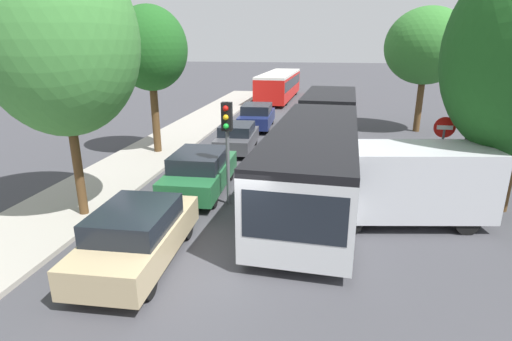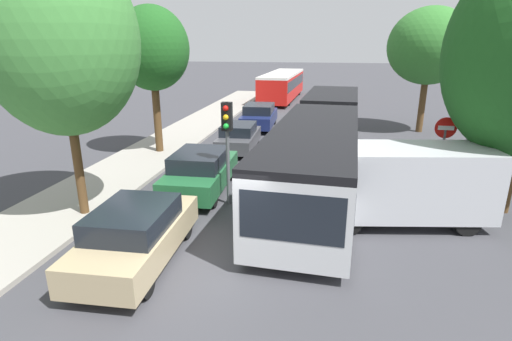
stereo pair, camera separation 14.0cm
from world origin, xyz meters
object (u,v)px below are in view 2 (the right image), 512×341
at_px(city_bus_rear, 282,84).
at_px(queued_car_navy, 259,116).
at_px(tree_left_near, 60,40).
at_px(tree_left_mid, 152,49).
at_px(tree_right_mid, 428,48).
at_px(queued_car_tan, 136,234).
at_px(articulated_bus, 323,135).
at_px(white_van, 409,183).
at_px(traffic_light, 227,131).
at_px(direction_sign_post, 471,119).
at_px(no_entry_sign, 443,145).
at_px(queued_car_green, 201,171).
at_px(queued_car_graphite, 239,137).

relative_size(city_bus_rear, queued_car_navy, 2.63).
relative_size(tree_left_near, tree_left_mid, 1.16).
bearing_deg(tree_right_mid, tree_left_mid, -150.31).
height_order(queued_car_tan, tree_left_mid, tree_left_mid).
bearing_deg(city_bus_rear, articulated_bus, -166.46).
distance_m(white_van, tree_left_mid, 12.52).
bearing_deg(city_bus_rear, traffic_light, -174.98).
height_order(queued_car_tan, direction_sign_post, direction_sign_post).
xyz_separation_m(white_van, tree_left_mid, (-10.41, 5.93, 3.62)).
bearing_deg(white_van, traffic_light, -13.50).
bearing_deg(white_van, no_entry_sign, -131.36).
relative_size(tree_left_near, tree_right_mid, 1.11).
distance_m(queued_car_navy, direction_sign_post, 13.08).
relative_size(queued_car_green, queued_car_graphite, 1.11).
height_order(white_van, no_entry_sign, no_entry_sign).
bearing_deg(direction_sign_post, traffic_light, 9.15).
bearing_deg(tree_right_mid, city_bus_rear, 128.48).
bearing_deg(city_bus_rear, queued_car_tan, -177.86).
bearing_deg(articulated_bus, queued_car_tan, -23.59).
distance_m(traffic_light, tree_right_mid, 15.85).
distance_m(queued_car_green, tree_right_mid, 16.16).
bearing_deg(tree_left_mid, queued_car_navy, 61.13).
relative_size(queued_car_green, tree_left_mid, 0.65).
bearing_deg(white_van, city_bus_rear, -84.67).
relative_size(articulated_bus, white_van, 3.35).
distance_m(queued_car_tan, traffic_light, 4.55).
bearing_deg(no_entry_sign, queued_car_green, -83.57).
height_order(queued_car_navy, traffic_light, traffic_light).
xyz_separation_m(queued_car_tan, tree_left_near, (-2.87, 2.20, 4.48)).
bearing_deg(tree_left_mid, queued_car_graphite, 18.66).
bearing_deg(direction_sign_post, tree_left_mid, -22.50).
bearing_deg(queued_car_navy, articulated_bus, -154.44).
relative_size(queued_car_green, no_entry_sign, 1.56).
relative_size(queued_car_green, queued_car_navy, 1.00).
relative_size(white_van, traffic_light, 1.54).
relative_size(white_van, direction_sign_post, 1.46).
bearing_deg(queued_car_graphite, queued_car_green, 177.24).
xyz_separation_m(city_bus_rear, tree_right_mid, (9.79, -12.32, 3.40)).
bearing_deg(queued_car_navy, tree_left_near, 165.94).
bearing_deg(queued_car_graphite, city_bus_rear, -1.68).
bearing_deg(queued_car_navy, no_entry_sign, -143.95).
xyz_separation_m(no_entry_sign, tree_left_near, (-11.14, -3.69, 3.35)).
xyz_separation_m(queued_car_graphite, tree_right_mid, (9.70, 6.38, 4.14)).
relative_size(white_van, no_entry_sign, 1.86).
height_order(city_bus_rear, queued_car_green, city_bus_rear).
bearing_deg(traffic_light, tree_left_mid, -138.56).
height_order(queued_car_tan, traffic_light, traffic_light).
height_order(queued_car_green, no_entry_sign, no_entry_sign).
relative_size(articulated_bus, city_bus_rear, 1.52).
bearing_deg(traffic_light, tree_left_near, -66.32).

